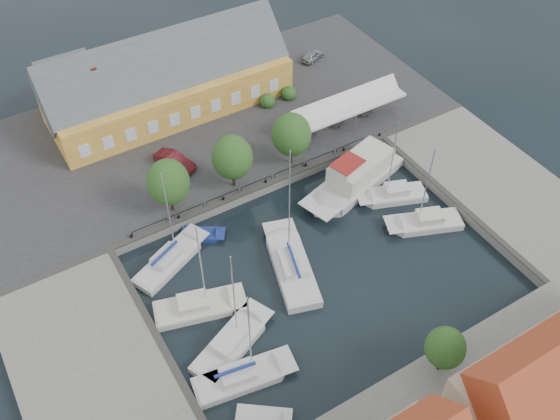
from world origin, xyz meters
name	(u,v)px	position (x,y,z in m)	size (l,w,h in m)	color
ground	(312,259)	(0.00, 0.00, 0.00)	(140.00, 140.00, 0.00)	black
north_quay	(205,127)	(0.00, 23.00, 0.50)	(56.00, 26.00, 1.00)	#2D2D30
west_quay	(98,381)	(-22.00, -2.00, 0.50)	(12.00, 24.00, 1.00)	slate
east_quay	(497,186)	(22.00, -2.00, 0.50)	(12.00, 24.00, 1.00)	slate
quay_edge_fittings	(287,221)	(0.02, 4.75, 1.06)	(56.00, 24.72, 0.40)	#383533
warehouse	(162,83)	(-2.60, 28.36, 4.43)	(28.56, 14.00, 9.55)	#BB8D2D
tent_canopy	(347,105)	(14.00, 14.50, 3.68)	(14.00, 4.00, 2.83)	silver
quay_trees	(232,157)	(-2.00, 12.00, 4.88)	(18.20, 4.20, 6.30)	black
car_silver	(313,56)	(18.21, 27.84, 1.62)	(1.46, 3.63, 1.24)	#9B9DA2
car_red	(175,161)	(-6.07, 17.87, 1.79)	(1.66, 4.77, 1.57)	maroon
center_sailboat	(292,267)	(-2.35, 0.00, 0.36)	(6.06, 10.98, 14.37)	silver
trawler	(356,177)	(9.66, 6.39, 1.02)	(13.75, 7.45, 5.00)	silver
east_boat_a	(393,196)	(11.81, 2.66, 0.26)	(7.73, 4.91, 10.65)	silver
east_boat_b	(425,223)	(12.15, -2.11, 0.26)	(8.13, 5.23, 10.76)	silver
west_boat_a	(170,261)	(-11.81, 6.62, 0.27)	(8.86, 5.87, 11.55)	silver
west_boat_b	(198,308)	(-11.93, 0.40, 0.26)	(8.62, 4.91, 11.29)	beige
west_boat_c	(231,344)	(-11.12, -4.45, 0.26)	(8.90, 6.04, 11.62)	silver
west_boat_d	(242,378)	(-11.87, -7.72, 0.27)	(8.86, 3.94, 11.48)	silver
launch_sw	(263,418)	(-12.11, -11.47, 0.09)	(4.50, 3.94, 0.98)	silver
launch_nw	(202,236)	(-7.74, 8.12, 0.09)	(4.61, 3.84, 0.88)	navy
townhouses	(526,420)	(1.93, -23.24, 5.82)	(36.30, 8.50, 12.00)	beige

